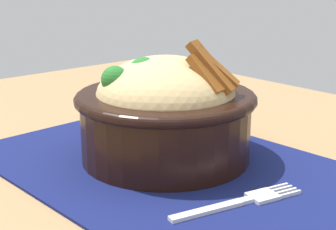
{
  "coord_description": "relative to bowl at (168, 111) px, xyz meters",
  "views": [
    {
      "loc": [
        0.4,
        -0.33,
        0.99
      ],
      "look_at": [
        0.0,
        0.01,
        0.83
      ],
      "focal_mm": 54.08,
      "sensor_mm": 36.0,
      "label": 1
    }
  ],
  "objects": [
    {
      "name": "table",
      "position": [
        -0.0,
        -0.01,
        -0.13
      ],
      "size": [
        1.05,
        0.85,
        0.78
      ],
      "color": "#99754C",
      "rests_on": "ground_plane"
    },
    {
      "name": "bowl",
      "position": [
        0.0,
        0.0,
        0.0
      ],
      "size": [
        0.2,
        0.2,
        0.13
      ],
      "color": "black",
      "rests_on": "placemat"
    },
    {
      "name": "fork",
      "position": [
        0.13,
        -0.02,
        -0.05
      ],
      "size": [
        0.05,
        0.13,
        0.0
      ],
      "color": "silver",
      "rests_on": "placemat"
    },
    {
      "name": "placemat",
      "position": [
        0.03,
        -0.01,
        -0.06
      ],
      "size": [
        0.45,
        0.3,
        0.0
      ],
      "primitive_type": "cube",
      "rotation": [
        0.0,
        0.0,
        0.04
      ],
      "color": "#11194C",
      "rests_on": "table"
    }
  ]
}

